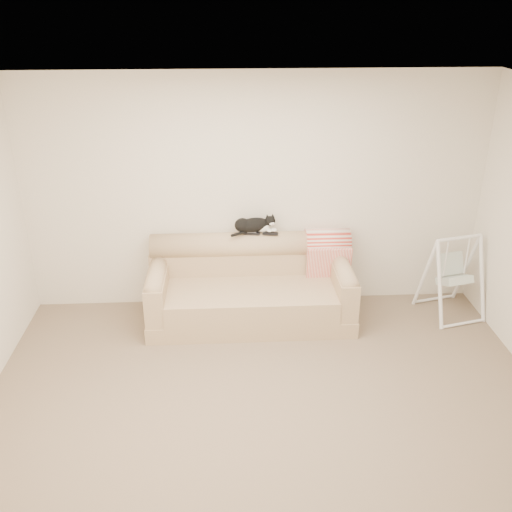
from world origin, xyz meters
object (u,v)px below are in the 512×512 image
Objects in this scene: remote_a at (252,233)px; remote_b at (270,234)px; sofa at (250,288)px; tuxedo_cat at (254,225)px; baby_swing at (453,275)px.

remote_a is 1.06× the size of remote_b.
tuxedo_cat is (0.05, 0.24, 0.65)m from sofa.
baby_swing is at bearing -7.37° from tuxedo_cat.
remote_b is at bearing -12.15° from tuxedo_cat.
baby_swing is at bearing -6.82° from remote_a.
remote_a is 0.20× the size of baby_swing.
baby_swing is (2.20, -0.26, -0.44)m from remote_a.
remote_a is 0.36× the size of tuxedo_cat.
sofa is 2.34× the size of baby_swing.
tuxedo_cat is at bearing 78.07° from sofa.
sofa is 0.60m from remote_a.
remote_a reaches higher than sofa.
tuxedo_cat is 0.54× the size of baby_swing.
remote_b is at bearing -5.70° from remote_a.
sofa is 11.89× the size of remote_a.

